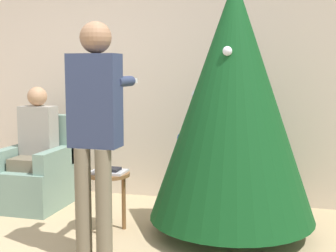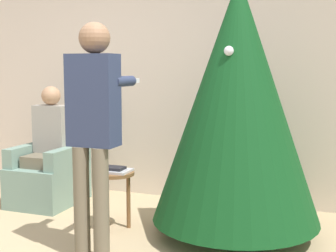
{
  "view_description": "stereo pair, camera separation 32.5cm",
  "coord_description": "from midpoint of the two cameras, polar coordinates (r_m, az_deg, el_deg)",
  "views": [
    {
      "loc": [
        1.56,
        -2.66,
        1.43
      ],
      "look_at": [
        0.61,
        0.81,
        0.98
      ],
      "focal_mm": 50.0,
      "sensor_mm": 36.0,
      "label": 1
    },
    {
      "loc": [
        1.87,
        -2.56,
        1.43
      ],
      "look_at": [
        0.61,
        0.81,
        0.98
      ],
      "focal_mm": 50.0,
      "sensor_mm": 36.0,
      "label": 2
    }
  ],
  "objects": [
    {
      "name": "person_seated",
      "position": [
        5.0,
        -12.63,
        -1.71
      ],
      "size": [
        0.36,
        0.46,
        1.23
      ],
      "color": "#6B604C",
      "rests_on": "ground_plane"
    },
    {
      "name": "armchair",
      "position": [
        5.09,
        -12.35,
        -5.57
      ],
      "size": [
        0.61,
        0.75,
        0.93
      ],
      "color": "gray",
      "rests_on": "ground_plane"
    },
    {
      "name": "christmas_tree",
      "position": [
        3.92,
        10.76,
        3.03
      ],
      "size": [
        1.4,
        1.4,
        2.16
      ],
      "color": "brown",
      "rests_on": "ground_plane"
    },
    {
      "name": "person_standing",
      "position": [
        3.45,
        -6.43,
        0.78
      ],
      "size": [
        0.39,
        0.57,
        1.76
      ],
      "color": "#6B604C",
      "rests_on": "ground_plane"
    },
    {
      "name": "side_stool",
      "position": [
        4.16,
        -4.4,
        -6.91
      ],
      "size": [
        0.37,
        0.37,
        0.52
      ],
      "color": "brown",
      "rests_on": "ground_plane"
    },
    {
      "name": "wall_back",
      "position": [
        5.14,
        0.95,
        6.28
      ],
      "size": [
        8.0,
        0.06,
        2.7
      ],
      "color": "beige",
      "rests_on": "ground_plane"
    },
    {
      "name": "laptop",
      "position": [
        4.13,
        -4.42,
        -5.46
      ],
      "size": [
        0.3,
        0.22,
        0.02
      ],
      "color": "silver",
      "rests_on": "side_stool"
    },
    {
      "name": "book",
      "position": [
        4.13,
        -4.42,
        -5.16
      ],
      "size": [
        0.19,
        0.14,
        0.02
      ],
      "color": "black",
      "rests_on": "laptop"
    }
  ]
}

